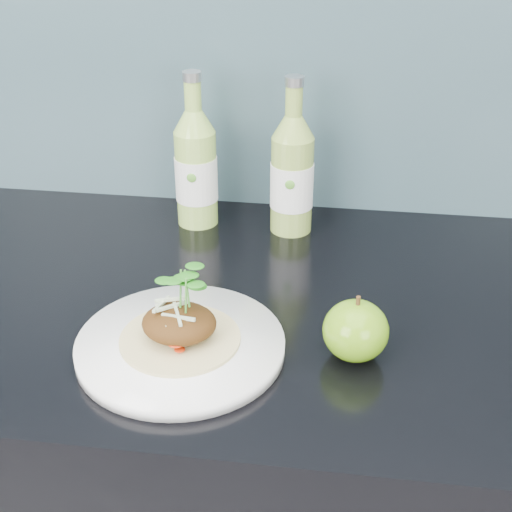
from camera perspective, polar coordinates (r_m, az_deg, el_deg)
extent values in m
cylinder|color=white|center=(0.84, -6.06, -7.14)|extent=(0.26, 0.26, 0.02)
cylinder|color=tan|center=(0.83, -6.09, -6.58)|extent=(0.14, 0.14, 0.00)
ellipsoid|color=#54310F|center=(0.82, -6.17, -5.37)|extent=(0.09, 0.07, 0.04)
ellipsoid|color=#4E860E|center=(0.82, 7.98, -5.93)|extent=(0.10, 0.10, 0.07)
cylinder|color=#472D14|center=(0.79, 8.17, -3.67)|extent=(0.01, 0.00, 0.01)
cylinder|color=#9BC753|center=(1.10, -4.79, 6.21)|extent=(0.07, 0.07, 0.15)
cone|color=#9BC753|center=(1.06, -4.99, 10.70)|extent=(0.06, 0.06, 0.03)
cylinder|color=#9BC753|center=(1.05, -5.08, 12.67)|extent=(0.02, 0.02, 0.04)
cylinder|color=silver|center=(1.05, -5.15, 14.15)|extent=(0.03, 0.03, 0.01)
cylinder|color=white|center=(1.10, -4.79, 6.24)|extent=(0.07, 0.07, 0.07)
ellipsoid|color=#59A533|center=(1.06, -5.19, 6.24)|extent=(0.01, 0.00, 0.01)
cylinder|color=#8EAD48|center=(1.07, 2.88, 5.70)|extent=(0.07, 0.07, 0.15)
cone|color=#8EAD48|center=(1.04, 3.00, 10.29)|extent=(0.06, 0.06, 0.03)
cylinder|color=#8EAD48|center=(1.03, 3.06, 12.30)|extent=(0.02, 0.02, 0.04)
cylinder|color=silver|center=(1.02, 3.10, 13.81)|extent=(0.03, 0.03, 0.01)
cylinder|color=white|center=(1.07, 2.88, 5.72)|extent=(0.07, 0.07, 0.07)
ellipsoid|color=#59A533|center=(1.04, 2.72, 5.71)|extent=(0.01, 0.00, 0.01)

